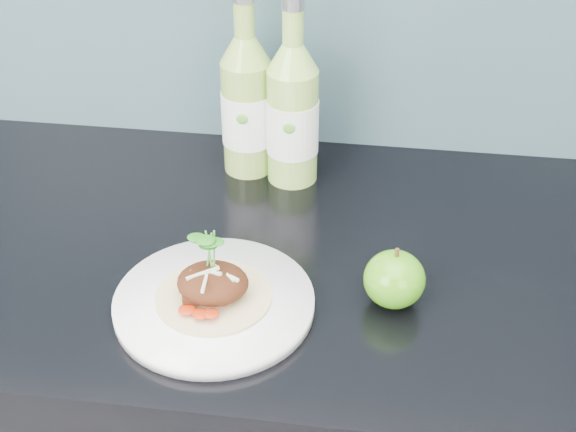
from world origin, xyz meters
name	(u,v)px	position (x,y,z in m)	size (l,w,h in m)	color
dinner_plate	(214,303)	(-0.08, 1.56, 0.91)	(0.27, 0.27, 0.02)	white
pork_taco	(213,280)	(-0.08, 1.56, 0.94)	(0.14, 0.14, 0.09)	tan
green_apple	(394,279)	(0.13, 1.60, 0.93)	(0.08, 0.08, 0.08)	#348C0F
cider_bottle_left	(247,105)	(-0.10, 1.88, 1.00)	(0.09, 0.09, 0.28)	#89AF48
cider_bottle_right	(293,114)	(-0.03, 1.87, 1.00)	(0.09, 0.09, 0.28)	#91C150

